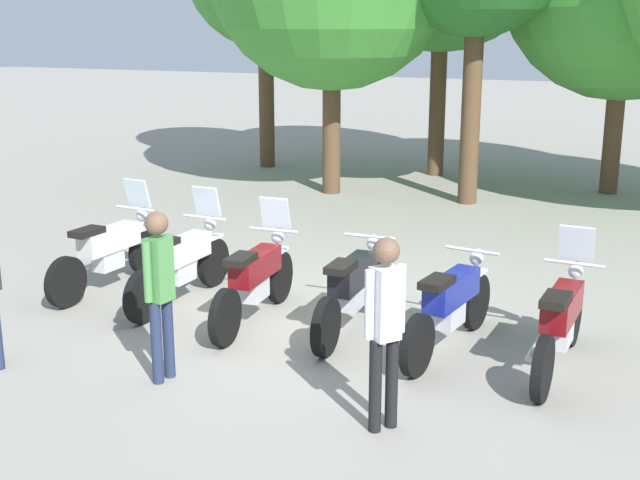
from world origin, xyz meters
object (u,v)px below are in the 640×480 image
motorcycle_2 (255,279)px  motorcycle_3 (352,288)px  person_2 (385,319)px  motorcycle_0 (109,251)px  motorcycle_4 (450,305)px  motorcycle_5 (561,321)px  motorcycle_1 (182,262)px  person_0 (160,283)px

motorcycle_2 → motorcycle_3: (1.15, 0.13, -0.01)m
motorcycle_2 → person_2: size_ratio=1.27×
motorcycle_0 → motorcycle_4: bearing=-89.7°
motorcycle_3 → motorcycle_5: bearing=-95.5°
motorcycle_0 → motorcycle_1: 1.16m
motorcycle_4 → person_2: 2.05m
motorcycle_5 → motorcycle_3: bearing=88.2°
motorcycle_4 → motorcycle_2: bearing=99.3°
motorcycle_4 → person_0: (-2.41, -1.82, 0.49)m
person_0 → person_2: 2.32m
motorcycle_0 → person_0: size_ratio=1.29×
motorcycle_3 → motorcycle_4: 1.17m
motorcycle_5 → motorcycle_0: bearing=89.3°
motorcycle_0 → motorcycle_3: (3.46, -0.24, -0.01)m
motorcycle_1 → person_2: (3.36, -2.26, 0.49)m
motorcycle_5 → person_2: size_ratio=1.27×
motorcycle_5 → person_0: size_ratio=1.29×
motorcycle_5 → person_0: person_0 is taller
motorcycle_3 → motorcycle_1: bearing=87.0°
motorcycle_1 → motorcycle_5: bearing=-91.9°
motorcycle_5 → person_2: bearing=150.6°
motorcycle_4 → person_2: (-0.10, -1.98, 0.51)m
motorcycle_2 → person_0: size_ratio=1.29×
motorcycle_4 → person_2: bearing=-173.2°
motorcycle_4 → motorcycle_5: motorcycle_5 is taller
motorcycle_3 → motorcycle_5: motorcycle_5 is taller
motorcycle_4 → motorcycle_5: 1.15m
motorcycle_2 → motorcycle_4: bearing=-92.7°
person_0 → person_2: size_ratio=0.99×
motorcycle_2 → motorcycle_3: 1.16m
motorcycle_2 → motorcycle_5: (3.46, -0.10, 0.00)m
motorcycle_5 → motorcycle_4: bearing=89.6°
motorcycle_0 → motorcycle_1: same height
motorcycle_4 → person_0: bearing=136.8°
motorcycle_4 → motorcycle_5: bearing=-84.7°
motorcycle_2 → person_2: bearing=-134.4°
motorcycle_2 → motorcycle_3: motorcycle_2 is taller
motorcycle_4 → motorcycle_1: bearing=95.1°
person_0 → motorcycle_3: bearing=-113.4°
motorcycle_0 → motorcycle_4: size_ratio=1.01×
motorcycle_0 → motorcycle_2: bearing=-94.1°
motorcycle_0 → motorcycle_5: same height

